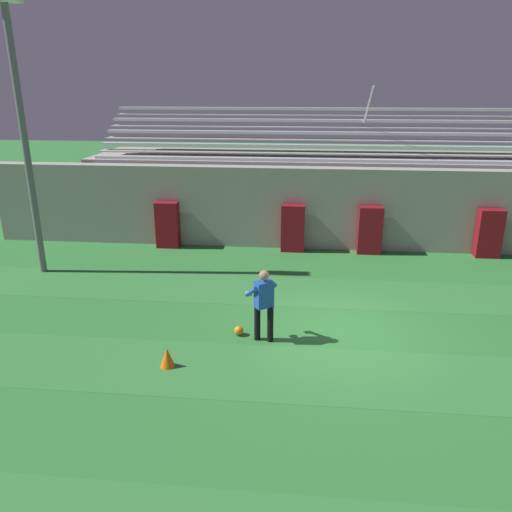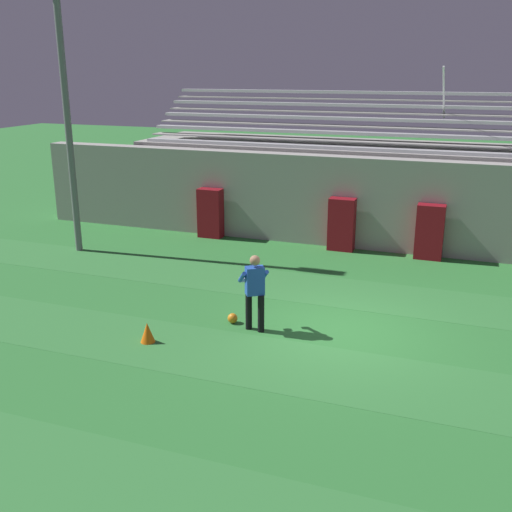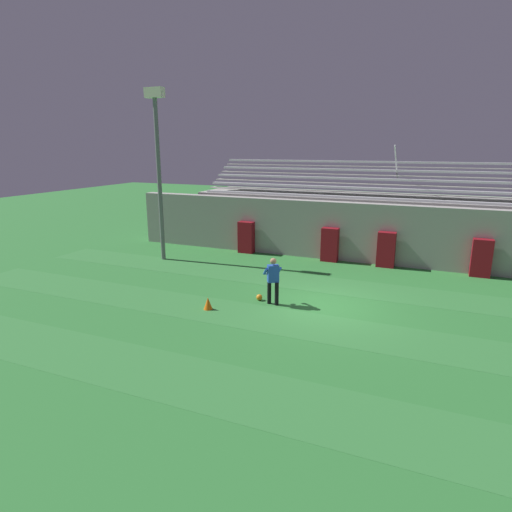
{
  "view_description": "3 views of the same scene",
  "coord_description": "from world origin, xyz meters",
  "px_view_note": "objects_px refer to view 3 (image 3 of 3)",
  "views": [
    {
      "loc": [
        -0.92,
        -10.5,
        5.43
      ],
      "look_at": [
        -2.03,
        0.67,
        1.58
      ],
      "focal_mm": 35.0,
      "sensor_mm": 36.0,
      "label": 1
    },
    {
      "loc": [
        2.29,
        -11.55,
        5.33
      ],
      "look_at": [
        -1.95,
        0.12,
        1.44
      ],
      "focal_mm": 42.0,
      "sensor_mm": 36.0,
      "label": 2
    },
    {
      "loc": [
        3.18,
        -13.71,
        5.35
      ],
      "look_at": [
        -2.75,
        0.34,
        1.43
      ],
      "focal_mm": 30.0,
      "sensor_mm": 36.0,
      "label": 3
    }
  ],
  "objects_px": {
    "padding_pillar_far_right": "(481,258)",
    "soccer_ball": "(259,297)",
    "padding_pillar_gate_right": "(386,250)",
    "padding_pillar_gate_left": "(330,245)",
    "goalkeeper": "(273,278)",
    "traffic_cone": "(208,303)",
    "padding_pillar_far_left": "(246,237)",
    "floodlight_pole": "(158,154)"
  },
  "relations": [
    {
      "from": "padding_pillar_far_left",
      "to": "floodlight_pole",
      "type": "xyz_separation_m",
      "value": [
        -3.2,
        -2.78,
        4.2
      ]
    },
    {
      "from": "padding_pillar_gate_left",
      "to": "padding_pillar_far_right",
      "type": "height_order",
      "value": "same"
    },
    {
      "from": "padding_pillar_far_right",
      "to": "floodlight_pole",
      "type": "xyz_separation_m",
      "value": [
        -14.03,
        -2.78,
        4.2
      ]
    },
    {
      "from": "padding_pillar_far_right",
      "to": "goalkeeper",
      "type": "relative_size",
      "value": 0.97
    },
    {
      "from": "padding_pillar_gate_right",
      "to": "padding_pillar_far_right",
      "type": "xyz_separation_m",
      "value": [
        3.86,
        0.0,
        0.0
      ]
    },
    {
      "from": "padding_pillar_far_left",
      "to": "goalkeeper",
      "type": "height_order",
      "value": "goalkeeper"
    },
    {
      "from": "padding_pillar_gate_right",
      "to": "traffic_cone",
      "type": "bearing_deg",
      "value": -122.13
    },
    {
      "from": "padding_pillar_far_right",
      "to": "goalkeeper",
      "type": "bearing_deg",
      "value": -136.87
    },
    {
      "from": "soccer_ball",
      "to": "padding_pillar_far_left",
      "type": "bearing_deg",
      "value": 117.92
    },
    {
      "from": "goalkeeper",
      "to": "traffic_cone",
      "type": "distance_m",
      "value": 2.38
    },
    {
      "from": "padding_pillar_gate_right",
      "to": "floodlight_pole",
      "type": "xyz_separation_m",
      "value": [
        -10.16,
        -2.78,
        4.2
      ]
    },
    {
      "from": "floodlight_pole",
      "to": "soccer_ball",
      "type": "relative_size",
      "value": 35.91
    },
    {
      "from": "padding_pillar_gate_left",
      "to": "soccer_ball",
      "type": "relative_size",
      "value": 7.34
    },
    {
      "from": "padding_pillar_gate_left",
      "to": "padding_pillar_far_left",
      "type": "bearing_deg",
      "value": 180.0
    },
    {
      "from": "padding_pillar_gate_right",
      "to": "soccer_ball",
      "type": "xyz_separation_m",
      "value": [
        -3.62,
        -6.3,
        -0.7
      ]
    },
    {
      "from": "padding_pillar_far_right",
      "to": "padding_pillar_gate_right",
      "type": "bearing_deg",
      "value": 180.0
    },
    {
      "from": "padding_pillar_gate_left",
      "to": "floodlight_pole",
      "type": "distance_m",
      "value": 9.09
    },
    {
      "from": "floodlight_pole",
      "to": "goalkeeper",
      "type": "relative_size",
      "value": 4.73
    },
    {
      "from": "padding_pillar_far_left",
      "to": "soccer_ball",
      "type": "height_order",
      "value": "padding_pillar_far_left"
    },
    {
      "from": "padding_pillar_far_right",
      "to": "traffic_cone",
      "type": "height_order",
      "value": "padding_pillar_far_right"
    },
    {
      "from": "floodlight_pole",
      "to": "soccer_ball",
      "type": "height_order",
      "value": "floodlight_pole"
    },
    {
      "from": "padding_pillar_far_right",
      "to": "soccer_ball",
      "type": "distance_m",
      "value": 9.81
    },
    {
      "from": "padding_pillar_gate_left",
      "to": "traffic_cone",
      "type": "xyz_separation_m",
      "value": [
        -2.3,
        -7.79,
        -0.6
      ]
    },
    {
      "from": "padding_pillar_gate_left",
      "to": "padding_pillar_far_left",
      "type": "distance_m",
      "value": 4.37
    },
    {
      "from": "padding_pillar_gate_left",
      "to": "goalkeeper",
      "type": "height_order",
      "value": "goalkeeper"
    },
    {
      "from": "padding_pillar_gate_left",
      "to": "padding_pillar_far_right",
      "type": "xyz_separation_m",
      "value": [
        6.46,
        0.0,
        0.0
      ]
    },
    {
      "from": "padding_pillar_far_left",
      "to": "traffic_cone",
      "type": "relative_size",
      "value": 3.84
    },
    {
      "from": "padding_pillar_far_left",
      "to": "soccer_ball",
      "type": "bearing_deg",
      "value": -62.08
    },
    {
      "from": "padding_pillar_gate_right",
      "to": "padding_pillar_far_right",
      "type": "relative_size",
      "value": 1.0
    },
    {
      "from": "padding_pillar_far_right",
      "to": "soccer_ball",
      "type": "relative_size",
      "value": 7.34
    },
    {
      "from": "padding_pillar_gate_left",
      "to": "floodlight_pole",
      "type": "xyz_separation_m",
      "value": [
        -7.57,
        -2.78,
        4.2
      ]
    },
    {
      "from": "traffic_cone",
      "to": "floodlight_pole",
      "type": "bearing_deg",
      "value": 136.45
    },
    {
      "from": "padding_pillar_gate_left",
      "to": "traffic_cone",
      "type": "relative_size",
      "value": 3.84
    },
    {
      "from": "goalkeeper",
      "to": "padding_pillar_gate_right",
      "type": "bearing_deg",
      "value": 64.8
    },
    {
      "from": "padding_pillar_far_left",
      "to": "padding_pillar_gate_right",
      "type": "bearing_deg",
      "value": 0.0
    },
    {
      "from": "padding_pillar_gate_right",
      "to": "traffic_cone",
      "type": "height_order",
      "value": "padding_pillar_gate_right"
    },
    {
      "from": "padding_pillar_gate_left",
      "to": "padding_pillar_far_right",
      "type": "relative_size",
      "value": 1.0
    },
    {
      "from": "floodlight_pole",
      "to": "padding_pillar_far_right",
      "type": "bearing_deg",
      "value": 11.2
    },
    {
      "from": "padding_pillar_gate_right",
      "to": "traffic_cone",
      "type": "relative_size",
      "value": 3.84
    },
    {
      "from": "padding_pillar_gate_right",
      "to": "padding_pillar_far_left",
      "type": "distance_m",
      "value": 6.97
    },
    {
      "from": "padding_pillar_far_right",
      "to": "soccer_ball",
      "type": "height_order",
      "value": "padding_pillar_far_right"
    },
    {
      "from": "padding_pillar_gate_right",
      "to": "soccer_ball",
      "type": "distance_m",
      "value": 7.31
    }
  ]
}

